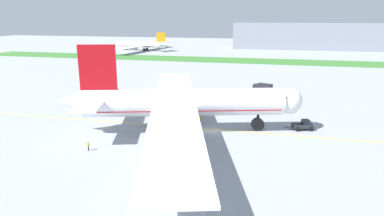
{
  "coord_description": "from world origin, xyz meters",
  "views": [
    {
      "loc": [
        12.22,
        -67.11,
        23.17
      ],
      "look_at": [
        -4.94,
        2.9,
        3.87
      ],
      "focal_mm": 32.35,
      "sensor_mm": 36.0,
      "label": 1
    }
  ],
  "objects_px": {
    "service_truck_baggage_loader": "(175,92)",
    "service_truck_fuel_bowser": "(263,88)",
    "ground_crew_wingwalker_port": "(88,145)",
    "pushback_tug": "(303,125)",
    "airliner_foreground": "(181,103)",
    "ground_crew_marshaller_front": "(201,118)",
    "parked_airliner_far_left": "(143,45)"
  },
  "relations": [
    {
      "from": "pushback_tug",
      "to": "ground_crew_marshaller_front",
      "type": "relative_size",
      "value": 3.41
    },
    {
      "from": "airliner_foreground",
      "to": "pushback_tug",
      "type": "bearing_deg",
      "value": 16.54
    },
    {
      "from": "airliner_foreground",
      "to": "pushback_tug",
      "type": "xyz_separation_m",
      "value": [
        24.52,
        7.28,
        -5.07
      ]
    },
    {
      "from": "airliner_foreground",
      "to": "parked_airliner_far_left",
      "type": "relative_size",
      "value": 1.16
    },
    {
      "from": "airliner_foreground",
      "to": "service_truck_fuel_bowser",
      "type": "height_order",
      "value": "airliner_foreground"
    },
    {
      "from": "pushback_tug",
      "to": "service_truck_fuel_bowser",
      "type": "xyz_separation_m",
      "value": [
        -9.95,
        35.09,
        0.55
      ]
    },
    {
      "from": "ground_crew_wingwalker_port",
      "to": "service_truck_baggage_loader",
      "type": "distance_m",
      "value": 43.99
    },
    {
      "from": "airliner_foreground",
      "to": "service_truck_baggage_loader",
      "type": "height_order",
      "value": "airliner_foreground"
    },
    {
      "from": "airliner_foreground",
      "to": "parked_airliner_far_left",
      "type": "distance_m",
      "value": 172.72
    },
    {
      "from": "airliner_foreground",
      "to": "service_truck_fuel_bowser",
      "type": "relative_size",
      "value": 12.37
    },
    {
      "from": "airliner_foreground",
      "to": "pushback_tug",
      "type": "distance_m",
      "value": 26.08
    },
    {
      "from": "ground_crew_marshaller_front",
      "to": "service_truck_fuel_bowser",
      "type": "distance_m",
      "value": 37.67
    },
    {
      "from": "service_truck_fuel_bowser",
      "to": "parked_airliner_far_left",
      "type": "relative_size",
      "value": 0.09
    },
    {
      "from": "service_truck_baggage_loader",
      "to": "parked_airliner_far_left",
      "type": "height_order",
      "value": "parked_airliner_far_left"
    },
    {
      "from": "pushback_tug",
      "to": "parked_airliner_far_left",
      "type": "bearing_deg",
      "value": 122.37
    },
    {
      "from": "airliner_foreground",
      "to": "service_truck_baggage_loader",
      "type": "xyz_separation_m",
      "value": [
        -10.1,
        29.87,
        -4.58
      ]
    },
    {
      "from": "ground_crew_wingwalker_port",
      "to": "pushback_tug",
      "type": "bearing_deg",
      "value": 29.45
    },
    {
      "from": "ground_crew_wingwalker_port",
      "to": "ground_crew_marshaller_front",
      "type": "xyz_separation_m",
      "value": [
        15.86,
        20.65,
        0.08
      ]
    },
    {
      "from": "service_truck_fuel_bowser",
      "to": "parked_airliner_far_left",
      "type": "height_order",
      "value": "parked_airliner_far_left"
    },
    {
      "from": "service_truck_baggage_loader",
      "to": "parked_airliner_far_left",
      "type": "bearing_deg",
      "value": 115.4
    },
    {
      "from": "airliner_foreground",
      "to": "parked_airliner_far_left",
      "type": "xyz_separation_m",
      "value": [
        -70.75,
        157.55,
        -1.87
      ]
    },
    {
      "from": "pushback_tug",
      "to": "parked_airliner_far_left",
      "type": "xyz_separation_m",
      "value": [
        -95.27,
        150.27,
        3.2
      ]
    },
    {
      "from": "ground_crew_wingwalker_port",
      "to": "service_truck_baggage_loader",
      "type": "height_order",
      "value": "service_truck_baggage_loader"
    },
    {
      "from": "ground_crew_wingwalker_port",
      "to": "parked_airliner_far_left",
      "type": "relative_size",
      "value": 0.02
    },
    {
      "from": "service_truck_fuel_bowser",
      "to": "parked_airliner_far_left",
      "type": "xyz_separation_m",
      "value": [
        -85.32,
        115.18,
        2.64
      ]
    },
    {
      "from": "ground_crew_marshaller_front",
      "to": "pushback_tug",
      "type": "bearing_deg",
      "value": 1.69
    },
    {
      "from": "pushback_tug",
      "to": "ground_crew_marshaller_front",
      "type": "distance_m",
      "value": 21.86
    },
    {
      "from": "service_truck_baggage_loader",
      "to": "service_truck_fuel_bowser",
      "type": "relative_size",
      "value": 0.96
    },
    {
      "from": "service_truck_baggage_loader",
      "to": "parked_airliner_far_left",
      "type": "xyz_separation_m",
      "value": [
        -60.64,
        127.68,
        2.7
      ]
    },
    {
      "from": "airliner_foreground",
      "to": "ground_crew_marshaller_front",
      "type": "height_order",
      "value": "airliner_foreground"
    },
    {
      "from": "service_truck_baggage_loader",
      "to": "ground_crew_marshaller_front",
      "type": "bearing_deg",
      "value": -61.19
    },
    {
      "from": "airliner_foreground",
      "to": "service_truck_baggage_loader",
      "type": "distance_m",
      "value": 31.86
    }
  ]
}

